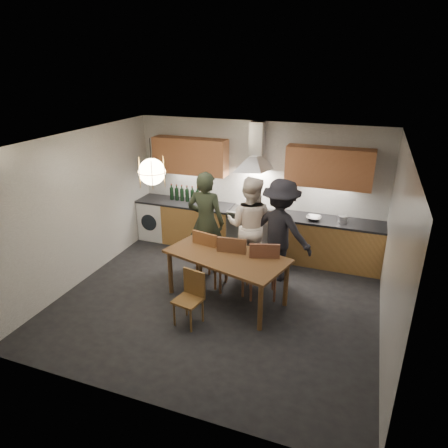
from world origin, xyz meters
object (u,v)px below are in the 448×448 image
(dining_table, at_px, (227,260))
(mixing_bowl, at_px, (314,218))
(chair_back_left, at_px, (209,254))
(person_mid, at_px, (250,225))
(wine_bottles, at_px, (190,194))
(chair_front, at_px, (191,294))
(person_right, at_px, (280,230))
(stock_pot, at_px, (342,219))
(person_left, at_px, (206,222))

(dining_table, height_order, mixing_bowl, mixing_bowl)
(dining_table, bearing_deg, chair_back_left, 158.99)
(person_mid, xyz_separation_m, wine_bottles, (-1.57, 0.85, 0.16))
(chair_front, height_order, person_right, person_right)
(chair_front, height_order, person_mid, person_mid)
(mixing_bowl, bearing_deg, person_mid, -146.37)
(dining_table, xyz_separation_m, stock_pot, (1.60, 1.80, 0.25))
(stock_pot, bearing_deg, wine_bottles, 177.97)
(person_mid, xyz_separation_m, mixing_bowl, (1.03, 0.69, 0.03))
(chair_back_left, bearing_deg, chair_front, 110.13)
(chair_back_left, height_order, chair_front, chair_back_left)
(dining_table, distance_m, wine_bottles, 2.46)
(wine_bottles, bearing_deg, person_left, -52.88)
(person_left, xyz_separation_m, person_mid, (0.76, 0.21, -0.04))
(chair_front, distance_m, person_left, 1.72)
(chair_back_left, xyz_separation_m, person_right, (1.07, 0.68, 0.33))
(chair_back_left, distance_m, person_left, 0.68)
(stock_pot, relative_size, wine_bottles, 0.19)
(mixing_bowl, bearing_deg, wine_bottles, 176.37)
(chair_front, bearing_deg, person_right, 73.95)
(mixing_bowl, distance_m, stock_pot, 0.52)
(person_right, xyz_separation_m, wine_bottles, (-2.13, 0.90, 0.16))
(person_right, relative_size, wine_bottles, 1.98)
(person_mid, height_order, person_right, person_right)
(person_mid, relative_size, wine_bottles, 1.96)
(mixing_bowl, bearing_deg, chair_front, -118.91)
(dining_table, bearing_deg, stock_pot, 63.85)
(chair_back_left, distance_m, chair_front, 1.10)
(dining_table, relative_size, wine_bottles, 2.27)
(chair_back_left, relative_size, person_right, 0.56)
(person_left, bearing_deg, chair_front, 102.72)
(chair_back_left, height_order, person_left, person_left)
(person_right, xyz_separation_m, stock_pot, (0.98, 0.79, 0.05))
(chair_back_left, distance_m, person_right, 1.31)
(chair_back_left, xyz_separation_m, mixing_bowl, (1.54, 1.41, 0.35))
(dining_table, xyz_separation_m, wine_bottles, (-1.51, 1.91, 0.36))
(chair_back_left, height_order, mixing_bowl, chair_back_left)
(chair_back_left, distance_m, wine_bottles, 1.96)
(person_right, bearing_deg, dining_table, 75.13)
(person_mid, bearing_deg, chair_front, 79.29)
(chair_front, xyz_separation_m, person_left, (-0.42, 1.60, 0.47))
(person_left, height_order, person_mid, person_left)
(person_right, height_order, wine_bottles, person_right)
(mixing_bowl, relative_size, wine_bottles, 0.30)
(chair_front, xyz_separation_m, person_right, (0.91, 1.76, 0.44))
(person_left, bearing_deg, mixing_bowl, -155.26)
(mixing_bowl, relative_size, stock_pot, 1.58)
(chair_front, relative_size, person_mid, 0.45)
(dining_table, xyz_separation_m, person_mid, (0.06, 1.06, 0.19))
(person_mid, bearing_deg, person_left, 15.71)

